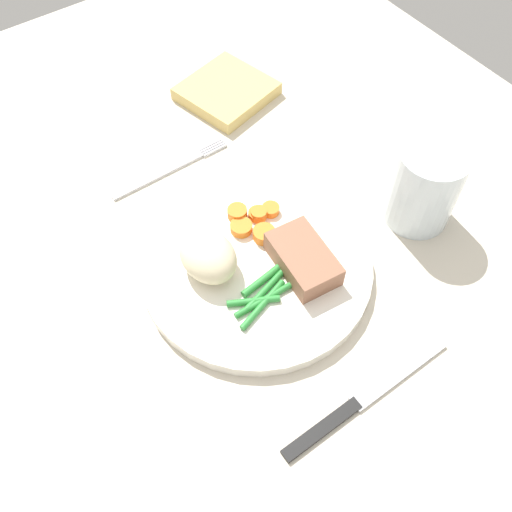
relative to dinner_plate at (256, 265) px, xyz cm
name	(u,v)px	position (x,y,z in cm)	size (l,w,h in cm)	color
dining_table	(283,258)	(0.09, 3.81, -1.80)	(120.00, 90.00, 2.00)	beige
dinner_plate	(256,265)	(0.00, 0.00, 0.00)	(25.93, 25.93, 1.60)	white
meat_portion	(305,258)	(3.50, 4.08, 2.19)	(8.47, 5.14, 2.77)	#936047
mashed_potatoes	(208,256)	(-2.33, -4.67, 3.01)	(7.29, 5.70, 4.41)	beige
carrot_slices	(253,221)	(-4.45, 2.81, 1.36)	(6.72, 6.63, 1.28)	orange
green_beans	(264,293)	(4.01, -1.84, 1.17)	(4.64, 8.81, 0.83)	#2D8C38
fork	(170,169)	(-18.71, -0.26, -0.60)	(1.44, 16.60, 0.40)	silver
knife	(363,398)	(18.55, -0.29, -0.60)	(1.70, 20.50, 0.64)	black
water_glass	(423,191)	(4.73, 20.27, 3.59)	(7.89, 7.89, 10.29)	silver
napkin	(227,91)	(-26.31, 13.63, 0.13)	(11.02, 11.31, 1.86)	#DBBC6B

